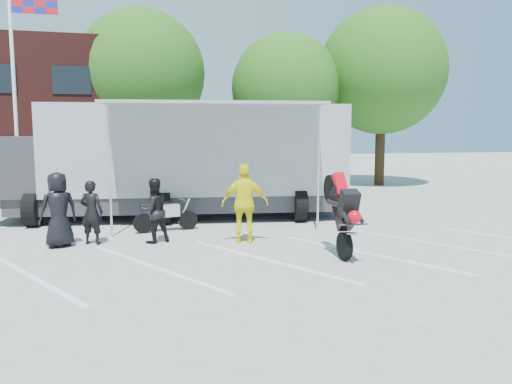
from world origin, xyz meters
name	(u,v)px	position (x,y,z in m)	size (l,w,h in m)	color
ground	(270,273)	(0.00, 0.00, 0.00)	(100.00, 100.00, 0.00)	#A9A9A4
parking_bay_lines	(258,260)	(0.00, 1.00, 0.01)	(18.00, 5.00, 0.01)	white
flagpole	(21,66)	(-6.24, 10.00, 5.05)	(1.61, 0.12, 8.00)	white
tree_left	(142,74)	(-2.00, 16.00, 5.57)	(6.12, 6.12, 8.64)	#382314
tree_mid	(286,88)	(5.00, 15.00, 4.94)	(5.44, 5.44, 7.68)	#382314
tree_right	(382,71)	(10.00, 14.50, 5.88)	(6.46, 6.46, 9.12)	#382314
transporter_truck	(184,218)	(-1.00, 6.88, 0.00)	(11.36, 5.47, 3.62)	#9B9DA3
parked_motorcycle	(166,231)	(-1.70, 4.74, 0.00)	(0.62, 1.86, 0.97)	silver
stunt_bike_rider	(333,253)	(1.86, 1.24, 0.00)	(0.81, 1.72, 2.02)	black
spectator_leather_a	(58,210)	(-4.34, 3.45, 0.91)	(0.89, 0.58, 1.82)	black
spectator_leather_b	(92,212)	(-3.59, 3.55, 0.80)	(0.58, 0.38, 1.60)	black
spectator_leather_c	(154,211)	(-2.09, 3.36, 0.81)	(0.79, 0.62, 1.63)	black
spectator_hivis	(245,204)	(0.13, 2.80, 1.00)	(1.17, 0.49, 1.99)	#FFF40D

